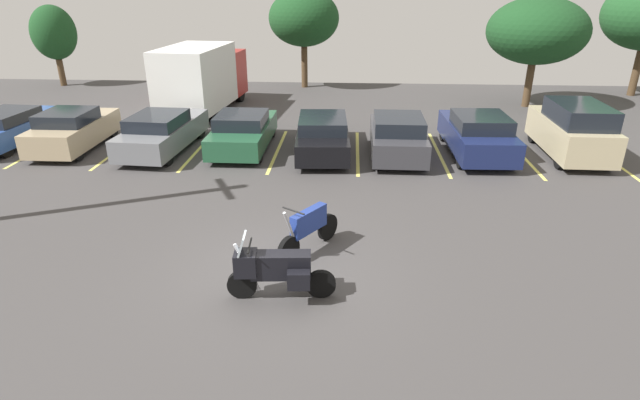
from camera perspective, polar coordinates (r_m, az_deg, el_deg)
ground at (r=11.42m, az=-4.68°, el=-8.12°), size 44.00×44.00×0.10m
motorcycle_touring at (r=10.19m, az=-4.91°, el=-7.69°), size 2.19×0.91×1.43m
motorcycle_second at (r=11.86m, az=-1.31°, el=-3.21°), size 1.29×1.83×1.31m
parking_stripes at (r=19.24m, az=-4.77°, el=5.57°), size 24.08×5.17×0.01m
car_blue at (r=23.09m, az=-31.22°, el=7.03°), size 2.11×4.87×1.34m
car_tan at (r=21.34m, az=-25.95°, el=7.09°), size 1.84×4.26×1.49m
car_grey at (r=19.88m, az=-17.24°, el=7.30°), size 2.16×4.97×1.44m
car_green at (r=19.41m, az=-8.61°, el=7.61°), size 1.91×4.57×1.39m
car_black at (r=18.72m, az=0.30°, el=7.34°), size 2.07×4.83×1.39m
car_charcoal at (r=18.56m, az=8.68°, el=7.06°), size 1.90×4.23×1.50m
car_navy at (r=19.37m, az=17.19°, el=7.04°), size 2.06×4.76×1.54m
car_champagne at (r=20.37m, az=26.42°, el=7.05°), size 1.88×4.46×1.98m
box_truck at (r=25.34m, az=-13.11°, el=13.28°), size 3.06×6.49×3.11m
tree_center_left at (r=30.37m, az=-1.82°, el=19.68°), size 3.96×3.96×5.41m
tree_rear at (r=27.49m, az=23.16°, el=17.01°), size 4.72×4.72×5.18m
tree_right at (r=34.53m, az=-27.69°, el=16.25°), size 2.50×2.50×4.56m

